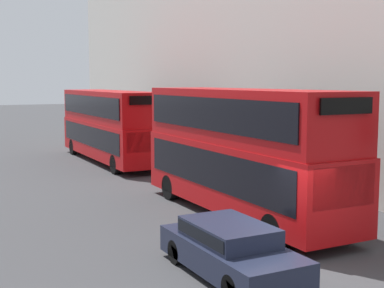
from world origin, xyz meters
The scene contains 5 objects.
ground_plane centered at (0.00, 0.00, 0.00)m, with size 200.00×200.00×0.00m, color #38383A.
bus_leading centered at (1.60, 5.13, 2.47)m, with size 2.59×10.29×4.49m.
bus_second_in_queue centered at (1.60, 19.48, 2.32)m, with size 2.59×11.47×4.19m.
car_dark_sedan centered at (-1.80, 0.27, 0.70)m, with size 1.84×4.40×1.31m.
pedestrian centered at (4.07, 2.36, 0.79)m, with size 0.36×0.36×1.70m.
Camera 1 is at (-8.47, -10.61, 4.78)m, focal length 50.00 mm.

